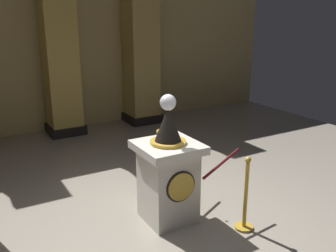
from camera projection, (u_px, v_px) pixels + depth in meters
The scene contains 8 objects.
ground_plane at pixel (162, 224), 4.92m from camera, with size 11.83×11.83×0.00m, color #9E9384.
back_wall at pixel (53, 39), 8.49m from camera, with size 11.83×0.16×4.20m, color tan.
pedestal_clock at pixel (168, 173), 4.86m from camera, with size 0.77×0.77×1.70m.
stanchion_near at pixel (245, 204), 4.73m from camera, with size 0.24×0.24×0.98m.
stanchion_far at pixel (159, 170), 5.72m from camera, with size 0.24×0.24×1.01m.
velvet_rope at pixel (199, 156), 5.10m from camera, with size 0.96×0.98×0.22m.
column_right at pixel (141, 41), 9.07m from camera, with size 0.85×0.85×4.03m.
column_centre_rear at pixel (59, 45), 8.13m from camera, with size 0.82×0.82×4.03m.
Camera 1 is at (-2.11, -3.80, 2.63)m, focal length 40.24 mm.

